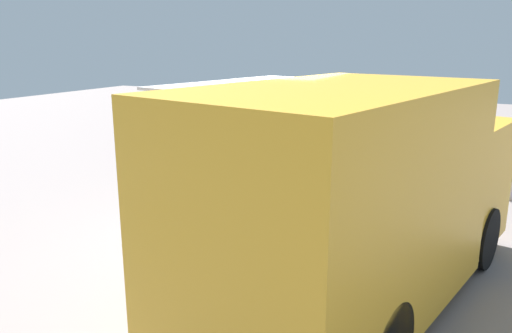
# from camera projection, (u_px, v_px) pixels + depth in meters

# --- Properties ---
(ground_plane) EXTENTS (40.00, 40.00, 0.00)m
(ground_plane) POSITION_uv_depth(u_px,v_px,m) (259.00, 235.00, 7.61)
(ground_plane) COLOR gray
(food_truck) EXTENTS (3.46, 5.47, 2.47)m
(food_truck) POSITION_uv_depth(u_px,v_px,m) (360.00, 201.00, 5.46)
(food_truck) COLOR gold
(food_truck) RESTS_ON ground_plane
(person_customer) EXTENTS (0.78, 0.50, 0.89)m
(person_customer) POSITION_uv_depth(u_px,v_px,m) (190.00, 175.00, 9.72)
(person_customer) COLOR #7A6D51
(person_customer) RESTS_ON ground_plane
(planter_flowering_near) EXTENTS (0.49, 0.49, 0.66)m
(planter_flowering_near) POSITION_uv_depth(u_px,v_px,m) (406.00, 162.00, 10.71)
(planter_flowering_near) COLOR #554946
(planter_flowering_near) RESTS_ON ground_plane
(trash_bin) EXTENTS (0.45, 0.45, 0.95)m
(trash_bin) POSITION_uv_depth(u_px,v_px,m) (279.00, 150.00, 11.35)
(trash_bin) COLOR #5C575A
(trash_bin) RESTS_ON ground_plane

